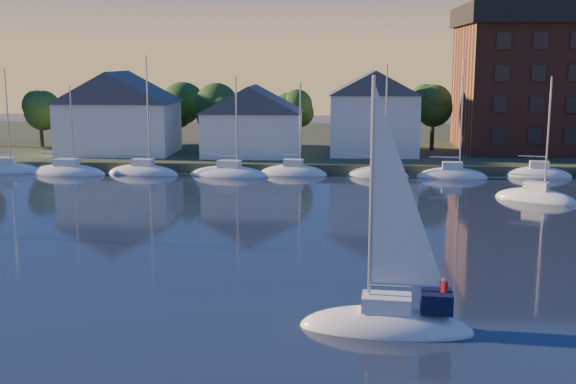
# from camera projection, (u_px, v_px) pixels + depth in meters

# --- Properties ---
(ground) EXTENTS (260.00, 260.00, 0.00)m
(ground) POSITION_uv_depth(u_px,v_px,m) (235.00, 379.00, 27.68)
(ground) COLOR black
(ground) RESTS_ON ground
(shoreline_land) EXTENTS (160.00, 50.00, 2.00)m
(shoreline_land) POSITION_uv_depth(u_px,v_px,m) (310.00, 146.00, 101.25)
(shoreline_land) COLOR #2F3B22
(shoreline_land) RESTS_ON ground
(wooden_dock) EXTENTS (120.00, 3.00, 1.00)m
(wooden_dock) POSITION_uv_depth(u_px,v_px,m) (302.00, 171.00, 78.69)
(wooden_dock) COLOR brown
(wooden_dock) RESTS_ON ground
(clubhouse_west) EXTENTS (13.65, 9.45, 9.64)m
(clubhouse_west) POSITION_uv_depth(u_px,v_px,m) (118.00, 112.00, 84.97)
(clubhouse_west) COLOR white
(clubhouse_west) RESTS_ON shoreline_land
(clubhouse_centre) EXTENTS (11.55, 8.40, 8.08)m
(clubhouse_centre) POSITION_uv_depth(u_px,v_px,m) (252.00, 120.00, 83.06)
(clubhouse_centre) COLOR white
(clubhouse_centre) RESTS_ON shoreline_land
(clubhouse_east) EXTENTS (10.50, 8.40, 9.80)m
(clubhouse_east) POSITION_uv_depth(u_px,v_px,m) (374.00, 112.00, 83.92)
(clubhouse_east) COLOR white
(clubhouse_east) RESTS_ON shoreline_land
(tree_line) EXTENTS (93.40, 5.40, 8.90)m
(tree_line) POSITION_uv_depth(u_px,v_px,m) (323.00, 99.00, 88.03)
(tree_line) COLOR #362218
(tree_line) RESTS_ON shoreline_land
(moored_fleet) EXTENTS (95.50, 2.40, 12.05)m
(moored_fleet) POSITION_uv_depth(u_px,v_px,m) (339.00, 175.00, 75.46)
(moored_fleet) COLOR silver
(moored_fleet) RESTS_ON ground
(hero_sailboat) EXTENTS (8.05, 3.21, 12.53)m
(hero_sailboat) POSITION_uv_depth(u_px,v_px,m) (389.00, 319.00, 32.55)
(hero_sailboat) COLOR silver
(hero_sailboat) RESTS_ON ground
(drifting_sailboat_right) EXTENTS (7.30, 5.58, 11.27)m
(drifting_sailboat_right) POSITION_uv_depth(u_px,v_px,m) (536.00, 200.00, 62.32)
(drifting_sailboat_right) COLOR silver
(drifting_sailboat_right) RESTS_ON ground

